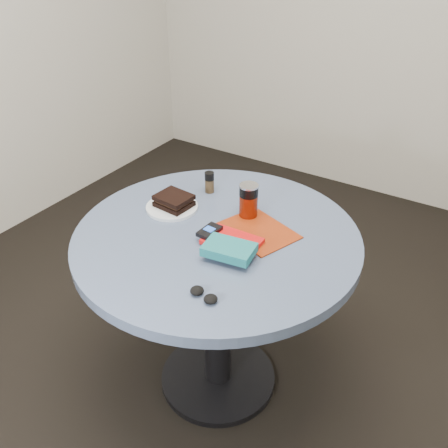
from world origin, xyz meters
The scene contains 11 objects.
ground centered at (0.00, 0.00, 0.00)m, with size 4.00×4.00×0.00m, color black.
table centered at (0.00, 0.00, 0.59)m, with size 1.00×1.00×0.75m.
plate centered at (-0.23, 0.05, 0.76)m, with size 0.19×0.19×0.01m, color silver.
sandwich centered at (-0.23, 0.06, 0.78)m, with size 0.13×0.12×0.04m.
soda_can centered at (0.03, 0.16, 0.81)m, with size 0.08×0.08×0.13m.
pepper_grinder centered at (-0.19, 0.24, 0.79)m, with size 0.04×0.04×0.09m.
magazine centered at (0.11, 0.09, 0.75)m, with size 0.26×0.19×0.00m, color maroon.
red_book centered at (0.08, -0.03, 0.76)m, with size 0.18×0.12×0.02m, color red.
novel centered at (0.11, -0.10, 0.79)m, with size 0.16×0.10×0.03m, color #156066.
mp3_player centered at (-0.01, -0.03, 0.78)m, with size 0.06×0.09×0.02m.
headphones centered at (0.15, -0.30, 0.76)m, with size 0.10×0.06×0.02m.
Camera 1 is at (0.79, -1.20, 1.71)m, focal length 40.00 mm.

